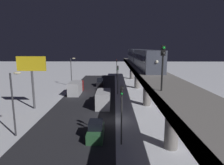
{
  "coord_description": "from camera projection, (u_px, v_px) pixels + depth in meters",
  "views": [
    {
      "loc": [
        -0.56,
        25.95,
        10.26
      ],
      "look_at": [
        0.07,
        -24.53,
        1.09
      ],
      "focal_mm": 30.65,
      "sensor_mm": 36.0,
      "label": 1
    }
  ],
  "objects": [
    {
      "name": "traffic_light_far",
      "position": [
        117.0,
        66.0,
        64.51
      ],
      "size": [
        0.32,
        0.44,
        6.4
      ],
      "color": "#2D2D2D",
      "rests_on": "ground_plane"
    },
    {
      "name": "commercial_billboard",
      "position": [
        32.0,
        69.0,
        31.55
      ],
      "size": [
        4.8,
        0.36,
        8.9
      ],
      "color": "#4C4C51",
      "rests_on": "ground_plane"
    },
    {
      "name": "avenue_asphalt",
      "position": [
        77.0,
        120.0,
        27.43
      ],
      "size": [
        11.0,
        90.12,
        0.01
      ],
      "primitive_type": "cube",
      "color": "#28282D",
      "rests_on": "ground_plane"
    },
    {
      "name": "street_lamp_near",
      "position": [
        14.0,
        96.0,
        21.72
      ],
      "size": [
        1.35,
        0.44,
        7.65
      ],
      "color": "#38383D",
      "rests_on": "ground_plane"
    },
    {
      "name": "rail_signal",
      "position": [
        163.0,
        60.0,
        16.56
      ],
      "size": [
        0.36,
        0.41,
        4.0
      ],
      "color": "black",
      "rests_on": "elevated_railway"
    },
    {
      "name": "elevated_railway",
      "position": [
        156.0,
        82.0,
        26.29
      ],
      "size": [
        5.0,
        90.12,
        6.48
      ],
      "color": "gray",
      "rests_on": "ground_plane"
    },
    {
      "name": "traffic_light_mid",
      "position": [
        118.0,
        76.0,
        42.19
      ],
      "size": [
        0.32,
        0.44,
        6.4
      ],
      "color": "#2D2D2D",
      "rests_on": "ground_plane"
    },
    {
      "name": "box_truck",
      "position": [
        76.0,
        88.0,
        43.37
      ],
      "size": [
        2.4,
        7.4,
        2.8
      ],
      "color": "#A51E1E",
      "rests_on": "ground_plane"
    },
    {
      "name": "street_lamp_far",
      "position": [
        72.0,
        68.0,
        51.24
      ],
      "size": [
        1.35,
        0.44,
        7.65
      ],
      "color": "#38383D",
      "rests_on": "ground_plane"
    },
    {
      "name": "ground_plane",
      "position": [
        110.0,
        120.0,
        27.37
      ],
      "size": [
        240.0,
        240.0,
        0.0
      ],
      "primitive_type": "plane",
      "color": "white"
    },
    {
      "name": "traffic_light_near",
      "position": [
        122.0,
        107.0,
        19.87
      ],
      "size": [
        0.32,
        0.44,
        6.4
      ],
      "color": "#2D2D2D",
      "rests_on": "ground_plane"
    },
    {
      "name": "sedan_green",
      "position": [
        96.0,
        131.0,
        22.13
      ],
      "size": [
        1.8,
        4.07,
        1.97
      ],
      "rotation": [
        0.0,
        0.0,
        3.14
      ],
      "color": "#2D6038",
      "rests_on": "ground_plane"
    },
    {
      "name": "delivery_van",
      "position": [
        104.0,
        98.0,
        34.36
      ],
      "size": [
        2.4,
        7.4,
        2.8
      ],
      "color": "#B2B2B7",
      "rests_on": "ground_plane"
    },
    {
      "name": "subway_train",
      "position": [
        140.0,
        57.0,
        44.49
      ],
      "size": [
        2.94,
        36.87,
        3.4
      ],
      "color": "#4C5160",
      "rests_on": "elevated_railway"
    },
    {
      "name": "sedan_black",
      "position": [
        100.0,
        83.0,
        52.65
      ],
      "size": [
        1.8,
        4.32,
        1.97
      ],
      "rotation": [
        0.0,
        0.0,
        3.14
      ],
      "color": "black",
      "rests_on": "ground_plane"
    }
  ]
}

